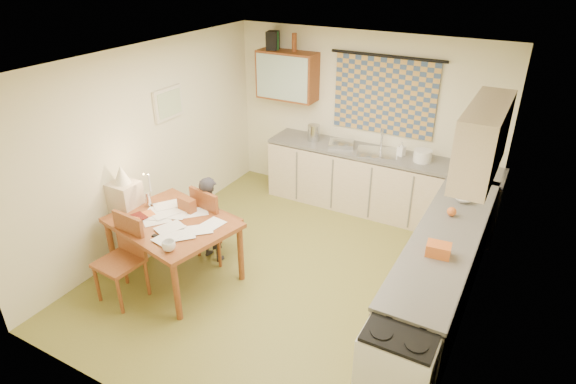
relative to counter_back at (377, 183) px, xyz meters
The scene contains 44 objects.
floor 2.04m from the counter_back, 101.64° to the right, with size 4.00×4.50×0.02m, color olive.
ceiling 2.86m from the counter_back, 101.64° to the right, with size 4.00×4.50×0.02m, color white.
wall_back 0.95m from the counter_back, 142.35° to the left, with size 4.00×0.02×2.50m, color beige.
wall_front 4.30m from the counter_back, 95.45° to the right, with size 4.00×0.02×2.50m, color beige.
wall_left 3.20m from the counter_back, 141.04° to the right, with size 0.02×4.50×2.50m, color beige.
wall_right 2.65m from the counter_back, 50.49° to the right, with size 0.02×4.50×2.50m, color beige.
window_blind 1.23m from the counter_back, 110.65° to the left, with size 1.45×0.03×1.05m, color #354D73.
curtain_rod 1.77m from the counter_back, 112.15° to the left, with size 0.04×0.04×1.60m, color black.
wall_cabinet 2.06m from the counter_back, behind, with size 0.90×0.34×0.70m, color #673013.
wall_cabinet_glass 2.06m from the counter_back, behind, with size 0.84×0.02×0.64m, color #99B2A5.
upper_cabinet_right 2.44m from the counter_back, 44.43° to the right, with size 0.34×1.30×0.70m, color #C9B291.
framed_print 3.10m from the counter_back, 146.83° to the right, with size 0.04×0.50×0.40m, color beige.
print_canvas 3.08m from the counter_back, 146.56° to the right, with size 0.01×0.42×0.32m, color white.
counter_back is the anchor object (origin of this frame).
counter_right 2.11m from the counter_back, 51.93° to the right, with size 0.62×2.95×0.92m.
stove 3.44m from the counter_back, 67.83° to the right, with size 0.57×0.57×0.89m.
sink 0.43m from the counter_back, behind, with size 0.55×0.45×0.10m, color silver.
tap 0.64m from the counter_back, 105.28° to the left, with size 0.03×0.03×0.28m, color silver.
dish_rack 0.77m from the counter_back, behind, with size 0.35×0.30×0.06m, color silver.
kettle 1.19m from the counter_back, behind, with size 0.18×0.18×0.24m, color silver.
mixing_bowl 0.80m from the counter_back, ahead, with size 0.24×0.24×0.16m, color white.
soap_bottle 0.64m from the counter_back, 10.09° to the left, with size 0.11×0.12×0.20m, color white.
bowl 1.66m from the counter_back, 34.73° to the right, with size 0.28×0.28×0.05m, color white.
orange_bag 2.55m from the counter_back, 58.58° to the right, with size 0.22×0.16×0.12m, color orange.
fruit_orange 1.88m from the counter_back, 46.40° to the right, with size 0.10×0.10×0.10m, color orange.
speaker 2.56m from the counter_back, behind, with size 0.16×0.20×0.26m, color black.
bottle_green 2.52m from the counter_back, behind, with size 0.07×0.07×0.26m, color #195926.
bottle_brown 2.33m from the counter_back, behind, with size 0.07×0.07×0.26m, color #673013.
dining_table 3.03m from the counter_back, 119.94° to the right, with size 1.54×1.29×0.75m.
chair_far 2.45m from the counter_back, 123.21° to the right, with size 0.51×0.51×0.98m.
chair_near 3.67m from the counter_back, 118.88° to the right, with size 0.47×0.47×0.96m.
person 2.52m from the counter_back, 123.08° to the right, with size 0.43×0.31×1.11m, color black.
shelf_stand 3.43m from the counter_back, 130.86° to the right, with size 0.32×0.30×1.04m, color #C9B291.
lampshade 3.50m from the counter_back, 130.86° to the right, with size 0.20×0.20×0.22m, color beige.
letter_rack 2.82m from the counter_back, 122.74° to the right, with size 0.22×0.10×0.16m, color brown.
mug 3.31m from the counter_back, 110.27° to the right, with size 0.14×0.14×0.11m, color white.
magazine 3.45m from the counter_back, 125.69° to the right, with size 0.28×0.32×0.03m, color maroon.
book 3.31m from the counter_back, 126.07° to the right, with size 0.24×0.27×0.02m, color orange.
orange_box 3.42m from the counter_back, 123.44° to the right, with size 0.12×0.08×0.04m, color orange.
eyeglasses 3.29m from the counter_back, 115.57° to the right, with size 0.13×0.04×0.02m, color black.
candle_holder 3.20m from the counter_back, 128.42° to the right, with size 0.06×0.06×0.18m, color silver.
candle 3.19m from the counter_back, 128.76° to the right, with size 0.02×0.02×0.22m, color white.
candle_flame 3.27m from the counter_back, 128.75° to the right, with size 0.02×0.02×0.02m, color #FFCC66.
papers 3.02m from the counter_back, 119.41° to the right, with size 1.02×0.92×0.02m.
Camera 1 is at (2.27, -4.12, 3.49)m, focal length 30.00 mm.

